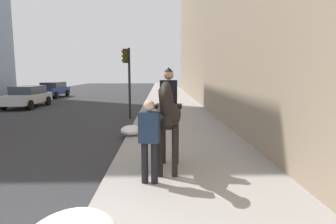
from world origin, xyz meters
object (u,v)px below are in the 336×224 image
at_px(mounted_horse_near, 168,113).
at_px(car_mid_lane, 53,89).
at_px(traffic_light_near_curb, 127,71).
at_px(car_far_lane, 27,96).
at_px(pedestrian_greeting, 149,136).

distance_m(mounted_horse_near, car_mid_lane, 23.57).
bearing_deg(mounted_horse_near, traffic_light_near_curb, -162.61).
relative_size(mounted_horse_near, car_mid_lane, 0.51).
relative_size(car_mid_lane, traffic_light_near_curb, 1.29).
bearing_deg(car_mid_lane, mounted_horse_near, 28.27).
distance_m(mounted_horse_near, traffic_light_near_curb, 8.57).
distance_m(car_far_lane, traffic_light_near_curb, 9.03).
relative_size(mounted_horse_near, car_far_lane, 0.52).
xyz_separation_m(mounted_horse_near, car_mid_lane, (21.16, 10.37, -0.68)).
bearing_deg(traffic_light_near_curb, car_far_lane, 55.92).
bearing_deg(pedestrian_greeting, traffic_light_near_curb, 19.12).
xyz_separation_m(pedestrian_greeting, car_far_lane, (14.03, 8.80, -0.34)).
distance_m(mounted_horse_near, pedestrian_greeting, 0.91).
bearing_deg(car_mid_lane, traffic_light_near_curb, 35.72).
distance_m(car_mid_lane, traffic_light_near_curb, 15.51).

